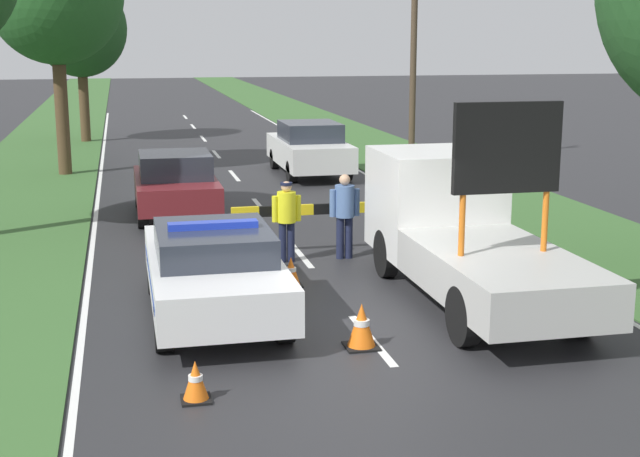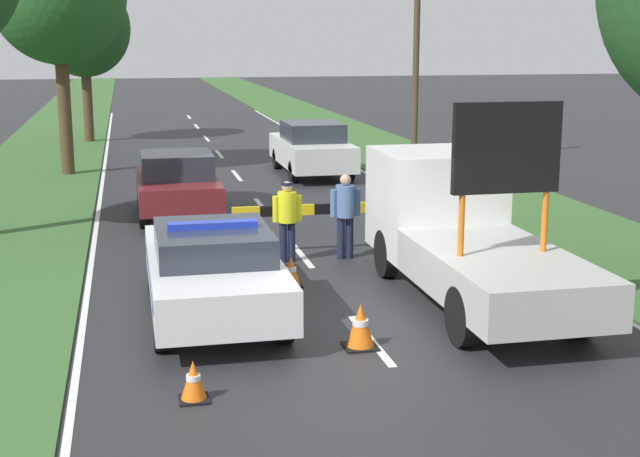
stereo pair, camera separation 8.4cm
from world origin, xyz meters
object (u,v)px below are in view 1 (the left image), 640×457
(road_barrier, at_px, (313,212))
(queued_car_van_white, at_px, (309,148))
(traffic_cone_near_police, at_px, (291,272))
(police_officer, at_px, (287,214))
(police_car, at_px, (213,269))
(utility_pole, at_px, (414,23))
(traffic_cone_centre_front, at_px, (362,326))
(traffic_cone_behind_barrier, at_px, (196,381))
(traffic_cone_near_truck, at_px, (585,301))
(pedestrian_civilian, at_px, (345,209))
(queued_car_wagon_maroon, at_px, (175,184))
(work_truck, at_px, (460,229))
(roadside_tree_mid_right, at_px, (80,29))

(road_barrier, relative_size, queued_car_van_white, 0.69)
(traffic_cone_near_police, bearing_deg, police_officer, 81.91)
(queued_car_van_white, bearing_deg, police_car, 72.19)
(utility_pole, bearing_deg, traffic_cone_near_police, -116.68)
(traffic_cone_centre_front, xyz_separation_m, traffic_cone_behind_barrier, (-2.38, -1.34, -0.07))
(traffic_cone_near_truck, bearing_deg, pedestrian_civilian, 120.53)
(road_barrier, distance_m, queued_car_wagon_maroon, 4.96)
(utility_pole, bearing_deg, traffic_cone_behind_barrier, -115.90)
(work_truck, xyz_separation_m, queued_car_wagon_maroon, (-4.18, 7.59, -0.31))
(road_barrier, xyz_separation_m, traffic_cone_behind_barrier, (-2.88, -6.82, -0.57))
(pedestrian_civilian, bearing_deg, traffic_cone_behind_barrier, -128.39)
(queued_car_wagon_maroon, relative_size, roadside_tree_mid_right, 0.63)
(police_car, relative_size, police_officer, 3.02)
(police_car, xyz_separation_m, pedestrian_civilian, (2.83, 3.07, 0.22))
(police_car, height_order, road_barrier, police_car)
(police_officer, distance_m, roadside_tree_mid_right, 21.70)
(police_officer, height_order, queued_car_van_white, queued_car_van_white)
(traffic_cone_near_police, height_order, traffic_cone_near_truck, traffic_cone_near_truck)
(traffic_cone_near_police, distance_m, queued_car_wagon_maroon, 6.78)
(police_car, distance_m, traffic_cone_near_police, 2.05)
(road_barrier, bearing_deg, traffic_cone_near_truck, -62.20)
(police_car, xyz_separation_m, traffic_cone_centre_front, (1.83, -1.86, -0.43))
(work_truck, height_order, police_officer, work_truck)
(police_officer, xyz_separation_m, queued_car_wagon_maroon, (-1.77, 4.91, -0.14))
(road_barrier, distance_m, utility_pole, 12.24)
(traffic_cone_near_police, xyz_separation_m, roadside_tree_mid_right, (-4.13, 22.63, 4.21))
(police_car, distance_m, traffic_cone_behind_barrier, 3.29)
(police_officer, bearing_deg, traffic_cone_centre_front, 107.91)
(work_truck, distance_m, traffic_cone_near_truck, 2.35)
(police_officer, xyz_separation_m, traffic_cone_centre_front, (0.13, -4.90, -0.61))
(pedestrian_civilian, height_order, traffic_cone_near_truck, pedestrian_civilian)
(traffic_cone_centre_front, bearing_deg, queued_car_van_white, 80.71)
(queued_car_wagon_maroon, bearing_deg, roadside_tree_mid_right, -80.81)
(traffic_cone_near_police, relative_size, queued_car_wagon_maroon, 0.13)
(traffic_cone_centre_front, distance_m, utility_pole, 17.39)
(pedestrian_civilian, bearing_deg, utility_pole, 55.45)
(police_car, relative_size, traffic_cone_centre_front, 7.39)
(road_barrier, relative_size, queued_car_wagon_maroon, 0.80)
(road_barrier, relative_size, traffic_cone_centre_front, 5.11)
(road_barrier, bearing_deg, traffic_cone_centre_front, -99.38)
(police_officer, xyz_separation_m, traffic_cone_near_truck, (3.76, -4.43, -0.64))
(traffic_cone_centre_front, distance_m, traffic_cone_behind_barrier, 2.73)
(traffic_cone_near_police, xyz_separation_m, queued_car_wagon_maroon, (-1.53, 6.59, 0.52))
(police_officer, xyz_separation_m, utility_pole, (6.07, 10.88, 3.66))
(pedestrian_civilian, bearing_deg, police_officer, 171.19)
(work_truck, distance_m, traffic_cone_centre_front, 3.28)
(work_truck, height_order, traffic_cone_near_police, work_truck)
(police_car, distance_m, utility_pole, 16.40)
(police_car, height_order, traffic_cone_behind_barrier, police_car)
(roadside_tree_mid_right, bearing_deg, police_officer, -78.24)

